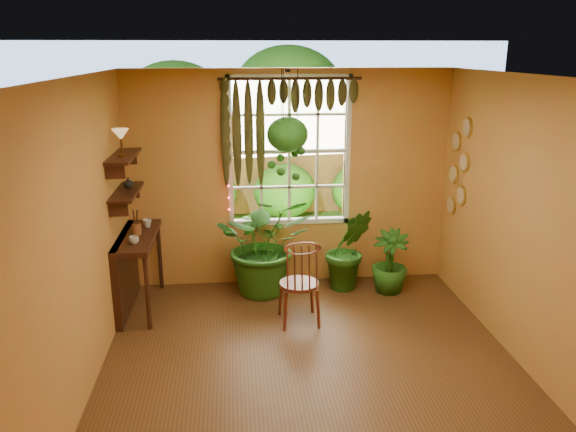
# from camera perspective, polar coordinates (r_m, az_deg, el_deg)

# --- Properties ---
(floor) EXTENTS (4.50, 4.50, 0.00)m
(floor) POSITION_cam_1_polar(r_m,az_deg,el_deg) (5.44, 2.62, -15.76)
(floor) COLOR brown
(floor) RESTS_ON ground
(ceiling) EXTENTS (4.50, 4.50, 0.00)m
(ceiling) POSITION_cam_1_polar(r_m,az_deg,el_deg) (4.60, 3.07, 13.93)
(ceiling) COLOR white
(ceiling) RESTS_ON wall_back
(wall_back) EXTENTS (4.00, 0.00, 4.00)m
(wall_back) POSITION_cam_1_polar(r_m,az_deg,el_deg) (7.01, 0.15, 3.72)
(wall_back) COLOR gold
(wall_back) RESTS_ON floor
(wall_left) EXTENTS (0.00, 4.50, 4.50)m
(wall_left) POSITION_cam_1_polar(r_m,az_deg,el_deg) (4.98, -20.59, -2.77)
(wall_left) COLOR gold
(wall_left) RESTS_ON floor
(wall_right) EXTENTS (0.00, 4.50, 4.50)m
(wall_right) POSITION_cam_1_polar(r_m,az_deg,el_deg) (5.51, 23.88, -1.34)
(wall_right) COLOR gold
(wall_right) RESTS_ON floor
(window) EXTENTS (1.52, 0.10, 1.86)m
(window) POSITION_cam_1_polar(r_m,az_deg,el_deg) (6.97, 0.13, 6.58)
(window) COLOR white
(window) RESTS_ON wall_back
(valance_vine) EXTENTS (1.70, 0.12, 1.10)m
(valance_vine) POSITION_cam_1_polar(r_m,az_deg,el_deg) (6.76, -0.49, 11.21)
(valance_vine) COLOR #37190F
(valance_vine) RESTS_ON window
(string_lights) EXTENTS (0.03, 0.03, 1.54)m
(string_lights) POSITION_cam_1_polar(r_m,az_deg,el_deg) (6.84, -6.19, 6.71)
(string_lights) COLOR #FF2633
(string_lights) RESTS_ON window
(wall_plates) EXTENTS (0.04, 0.32, 1.10)m
(wall_plates) POSITION_cam_1_polar(r_m,az_deg,el_deg) (7.01, 16.93, 4.67)
(wall_plates) COLOR #FFEFD0
(wall_plates) RESTS_ON wall_right
(counter_ledge) EXTENTS (0.40, 1.20, 0.90)m
(counter_ledge) POSITION_cam_1_polar(r_m,az_deg,el_deg) (6.70, -15.80, -4.70)
(counter_ledge) COLOR #37190F
(counter_ledge) RESTS_ON floor
(shelf_lower) EXTENTS (0.25, 0.90, 0.04)m
(shelf_lower) POSITION_cam_1_polar(r_m,az_deg,el_deg) (6.44, -16.09, 2.36)
(shelf_lower) COLOR #37190F
(shelf_lower) RESTS_ON wall_left
(shelf_upper) EXTENTS (0.25, 0.90, 0.04)m
(shelf_upper) POSITION_cam_1_polar(r_m,az_deg,el_deg) (6.36, -16.38, 5.85)
(shelf_upper) COLOR #37190F
(shelf_upper) RESTS_ON wall_left
(backyard) EXTENTS (14.00, 10.00, 12.00)m
(backyard) POSITION_cam_1_polar(r_m,az_deg,el_deg) (11.57, -0.99, 8.51)
(backyard) COLOR #265D1A
(backyard) RESTS_ON ground
(windsor_chair) EXTENTS (0.45, 0.48, 1.15)m
(windsor_chair) POSITION_cam_1_polar(r_m,az_deg,el_deg) (6.19, 1.18, -8.03)
(windsor_chair) COLOR brown
(windsor_chair) RESTS_ON floor
(potted_plant_left) EXTENTS (1.16, 1.01, 1.28)m
(potted_plant_left) POSITION_cam_1_polar(r_m,az_deg,el_deg) (6.85, -2.32, -2.82)
(potted_plant_left) COLOR #194F15
(potted_plant_left) RESTS_ON floor
(potted_plant_mid) EXTENTS (0.60, 0.49, 1.05)m
(potted_plant_mid) POSITION_cam_1_polar(r_m,az_deg,el_deg) (7.03, 6.16, -3.36)
(potted_plant_mid) COLOR #194F15
(potted_plant_mid) RESTS_ON floor
(potted_plant_right) EXTENTS (0.56, 0.56, 0.79)m
(potted_plant_right) POSITION_cam_1_polar(r_m,az_deg,el_deg) (7.06, 10.29, -4.58)
(potted_plant_right) COLOR #194F15
(potted_plant_right) RESTS_ON floor
(hanging_basket) EXTENTS (0.48, 0.48, 1.27)m
(hanging_basket) POSITION_cam_1_polar(r_m,az_deg,el_deg) (6.58, -0.05, 8.01)
(hanging_basket) COLOR black
(hanging_basket) RESTS_ON ceiling
(cup_a) EXTENTS (0.14, 0.14, 0.09)m
(cup_a) POSITION_cam_1_polar(r_m,az_deg,el_deg) (6.26, -15.39, -2.37)
(cup_a) COLOR silver
(cup_a) RESTS_ON counter_ledge
(cup_b) EXTENTS (0.11, 0.11, 0.10)m
(cup_b) POSITION_cam_1_polar(r_m,az_deg,el_deg) (6.79, -14.11, -0.72)
(cup_b) COLOR beige
(cup_b) RESTS_ON counter_ledge
(brush_jar) EXTENTS (0.10, 0.10, 0.36)m
(brush_jar) POSITION_cam_1_polar(r_m,az_deg,el_deg) (6.54, -15.17, -0.62)
(brush_jar) COLOR brown
(brush_jar) RESTS_ON counter_ledge
(shelf_vase) EXTENTS (0.13, 0.13, 0.12)m
(shelf_vase) POSITION_cam_1_polar(r_m,az_deg,el_deg) (6.54, -15.92, 3.28)
(shelf_vase) COLOR #B2AD99
(shelf_vase) RESTS_ON shelf_lower
(tiffany_lamp) EXTENTS (0.18, 0.18, 0.30)m
(tiffany_lamp) POSITION_cam_1_polar(r_m,az_deg,el_deg) (6.19, -16.63, 7.77)
(tiffany_lamp) COLOR brown
(tiffany_lamp) RESTS_ON shelf_upper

